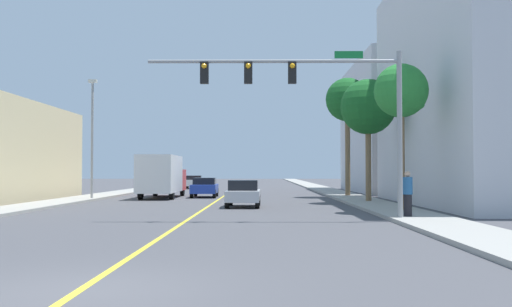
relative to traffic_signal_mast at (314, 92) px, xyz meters
name	(u,v)px	position (x,y,z in m)	size (l,w,h in m)	color
ground	(229,193)	(-4.96, 28.91, -4.98)	(192.00, 192.00, 0.00)	#47474C
sidewalk_left	(125,192)	(-14.09, 28.91, -4.90)	(2.58, 168.00, 0.15)	#9E9B93
sidewalk_right	(333,192)	(4.17, 28.91, -4.90)	(2.58, 168.00, 0.15)	#9E9B93
lane_marking_center	(229,193)	(-4.96, 28.91, -4.97)	(0.16, 144.00, 0.01)	yellow
building_right_far	(436,128)	(14.19, 32.16, 0.99)	(15.32, 18.30, 11.93)	silver
traffic_signal_mast	(314,92)	(0.00, 0.00, 0.00)	(9.83, 0.36, 6.42)	gray
street_lamp	(92,132)	(-13.30, 16.12, -0.47)	(0.56, 0.28, 7.87)	gray
palm_near	(401,93)	(4.45, 4.64, 0.60)	(2.51, 2.51, 6.77)	brown
palm_mid	(368,108)	(4.36, 12.63, 0.76)	(3.33, 3.33, 7.31)	brown
palm_far	(347,101)	(4.28, 20.61, 2.13)	(3.21, 3.21, 8.67)	brown
car_white	(194,182)	(-9.49, 41.58, -4.23)	(2.05, 4.21, 1.44)	white
car_blue	(205,187)	(-6.25, 20.50, -4.23)	(1.90, 4.20, 1.43)	#1E389E
car_silver	(243,193)	(-3.03, 8.87, -4.24)	(1.82, 3.84, 1.44)	#BCBCC1
delivery_truck	(162,175)	(-9.21, 19.35, -3.36)	(2.53, 8.75, 3.02)	red
pedestrian	(408,194)	(3.70, 0.52, -3.94)	(0.38, 0.38, 1.77)	black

